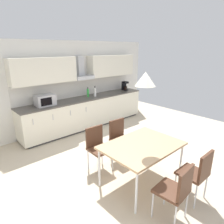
# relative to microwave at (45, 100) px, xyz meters

# --- Properties ---
(ground_plane) EXTENTS (8.52, 8.56, 0.02)m
(ground_plane) POSITION_rel_microwave_xyz_m (0.52, -2.52, -1.05)
(ground_plane) COLOR beige
(wall_back) EXTENTS (6.81, 0.10, 2.52)m
(wall_back) POSITION_rel_microwave_xyz_m (0.52, 0.38, 0.21)
(wall_back) COLOR silver
(wall_back) RESTS_ON ground_plane
(kitchen_counter) EXTENTS (4.02, 0.68, 0.90)m
(kitchen_counter) POSITION_rel_microwave_xyz_m (1.27, 0.00, -0.59)
(kitchen_counter) COLOR #333333
(kitchen_counter) RESTS_ON ground_plane
(backsplash_tile) EXTENTS (4.00, 0.02, 0.50)m
(backsplash_tile) POSITION_rel_microwave_xyz_m (1.27, 0.32, 0.11)
(backsplash_tile) COLOR silver
(backsplash_tile) RESTS_ON kitchen_counter
(upper_wall_cabinets) EXTENTS (4.00, 0.40, 0.65)m
(upper_wall_cabinets) POSITION_rel_microwave_xyz_m (1.27, 0.16, 0.71)
(upper_wall_cabinets) COLOR silver
(microwave) EXTENTS (0.48, 0.35, 0.28)m
(microwave) POSITION_rel_microwave_xyz_m (0.00, 0.00, 0.00)
(microwave) COLOR #ADADB2
(microwave) RESTS_ON kitchen_counter
(coffee_maker) EXTENTS (0.18, 0.19, 0.30)m
(coffee_maker) POSITION_rel_microwave_xyz_m (2.91, 0.03, 0.01)
(coffee_maker) COLOR black
(coffee_maker) RESTS_ON kitchen_counter
(bottle_green) EXTENTS (0.06, 0.06, 0.30)m
(bottle_green) POSITION_rel_microwave_xyz_m (1.37, 0.05, -0.01)
(bottle_green) COLOR green
(bottle_green) RESTS_ON kitchen_counter
(bottle_white) EXTENTS (0.08, 0.08, 0.32)m
(bottle_white) POSITION_rel_microwave_xyz_m (1.57, -0.04, -0.01)
(bottle_white) COLOR white
(bottle_white) RESTS_ON kitchen_counter
(dining_table) EXTENTS (1.32, 0.96, 0.75)m
(dining_table) POSITION_rel_microwave_xyz_m (0.40, -2.89, -0.34)
(dining_table) COLOR tan
(dining_table) RESTS_ON ground_plane
(chair_near_left) EXTENTS (0.43, 0.43, 0.87)m
(chair_near_left) POSITION_rel_microwave_xyz_m (0.10, -3.75, -0.51)
(chair_near_left) COLOR #4C2D1E
(chair_near_left) RESTS_ON ground_plane
(chair_far_left) EXTENTS (0.41, 0.41, 0.87)m
(chair_far_left) POSITION_rel_microwave_xyz_m (0.10, -2.03, -0.51)
(chair_far_left) COLOR #4C2D1E
(chair_far_left) RESTS_ON ground_plane
(chair_far_right) EXTENTS (0.43, 0.43, 0.87)m
(chair_far_right) POSITION_rel_microwave_xyz_m (0.70, -2.03, -0.51)
(chair_far_right) COLOR #4C2D1E
(chair_far_right) RESTS_ON ground_plane
(chair_near_right) EXTENTS (0.40, 0.40, 0.87)m
(chair_near_right) POSITION_rel_microwave_xyz_m (0.69, -3.75, -0.51)
(chair_near_right) COLOR #4C2D1E
(chair_near_right) RESTS_ON ground_plane
(pendant_lamp) EXTENTS (0.32, 0.32, 0.22)m
(pendant_lamp) POSITION_rel_microwave_xyz_m (0.40, -2.89, 0.82)
(pendant_lamp) COLOR silver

